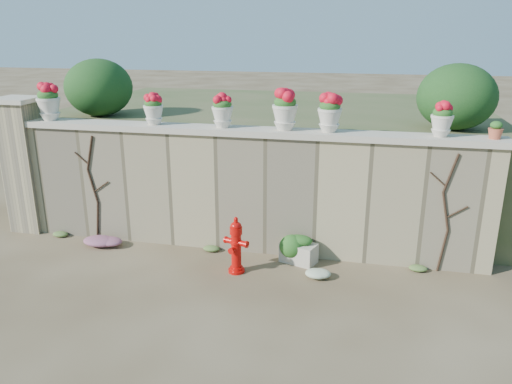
% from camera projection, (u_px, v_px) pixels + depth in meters
% --- Properties ---
extents(ground, '(80.00, 80.00, 0.00)m').
position_uv_depth(ground, '(213.00, 298.00, 7.06)').
color(ground, '#4A3A25').
rests_on(ground, ground).
extents(stone_wall, '(8.00, 0.40, 2.00)m').
position_uv_depth(stone_wall, '(243.00, 193.00, 8.43)').
color(stone_wall, '#9A8C67').
rests_on(stone_wall, ground).
extents(wall_cap, '(8.10, 0.52, 0.10)m').
position_uv_depth(wall_cap, '(243.00, 131.00, 8.10)').
color(wall_cap, beige).
rests_on(wall_cap, stone_wall).
extents(gate_pillar, '(0.72, 0.72, 2.48)m').
position_uv_depth(gate_pillar, '(26.00, 164.00, 9.21)').
color(gate_pillar, '#9A8C67').
rests_on(gate_pillar, ground).
extents(raised_fill, '(9.00, 6.00, 2.00)m').
position_uv_depth(raised_fill, '(277.00, 150.00, 11.40)').
color(raised_fill, '#384C23').
rests_on(raised_fill, ground).
extents(back_shrub_left, '(1.30, 1.30, 1.10)m').
position_uv_depth(back_shrub_left, '(99.00, 88.00, 9.73)').
color(back_shrub_left, '#143814').
rests_on(back_shrub_left, raised_fill).
extents(back_shrub_right, '(1.30, 1.30, 1.10)m').
position_uv_depth(back_shrub_right, '(457.00, 97.00, 8.35)').
color(back_shrub_right, '#143814').
rests_on(back_shrub_right, raised_fill).
extents(vine_left, '(0.60, 0.04, 1.91)m').
position_uv_depth(vine_left, '(93.00, 187.00, 8.78)').
color(vine_left, black).
rests_on(vine_left, ground).
extents(vine_right, '(0.60, 0.04, 1.91)m').
position_uv_depth(vine_right, '(446.00, 212.00, 7.55)').
color(vine_right, black).
rests_on(vine_right, ground).
extents(fire_hydrant, '(0.40, 0.28, 0.91)m').
position_uv_depth(fire_hydrant, '(236.00, 245.00, 7.69)').
color(fire_hydrant, '#BF0A07').
rests_on(fire_hydrant, ground).
extents(planter_box, '(0.64, 0.50, 0.47)m').
position_uv_depth(planter_box, '(299.00, 250.00, 8.10)').
color(planter_box, beige).
rests_on(planter_box, ground).
extents(green_shrub, '(0.65, 0.59, 0.62)m').
position_uv_depth(green_shrub, '(289.00, 245.00, 8.06)').
color(green_shrub, '#1E5119').
rests_on(green_shrub, ground).
extents(magenta_clump, '(0.82, 0.55, 0.22)m').
position_uv_depth(magenta_clump, '(104.00, 241.00, 8.70)').
color(magenta_clump, '#BD2593').
rests_on(magenta_clump, ground).
extents(white_flowers, '(0.49, 0.39, 0.18)m').
position_uv_depth(white_flowers, '(321.00, 272.00, 7.62)').
color(white_flowers, white).
rests_on(white_flowers, ground).
extents(urn_pot_0, '(0.40, 0.40, 0.63)m').
position_uv_depth(urn_pot_0, '(49.00, 102.00, 8.72)').
color(urn_pot_0, beige).
rests_on(urn_pot_0, wall_cap).
extents(urn_pot_1, '(0.33, 0.33, 0.52)m').
position_uv_depth(urn_pot_1, '(153.00, 109.00, 8.33)').
color(urn_pot_1, beige).
rests_on(urn_pot_1, wall_cap).
extents(urn_pot_2, '(0.35, 0.35, 0.55)m').
position_uv_depth(urn_pot_2, '(222.00, 111.00, 8.07)').
color(urn_pot_2, beige).
rests_on(urn_pot_2, wall_cap).
extents(urn_pot_3, '(0.41, 0.41, 0.64)m').
position_uv_depth(urn_pot_3, '(285.00, 110.00, 7.85)').
color(urn_pot_3, beige).
rests_on(urn_pot_3, wall_cap).
extents(urn_pot_4, '(0.37, 0.37, 0.59)m').
position_uv_depth(urn_pot_4, '(330.00, 113.00, 7.71)').
color(urn_pot_4, beige).
rests_on(urn_pot_4, wall_cap).
extents(urn_pot_5, '(0.33, 0.33, 0.52)m').
position_uv_depth(urn_pot_5, '(442.00, 119.00, 7.38)').
color(urn_pot_5, beige).
rests_on(urn_pot_5, wall_cap).
extents(terracotta_pot, '(0.21, 0.21, 0.25)m').
position_uv_depth(terracotta_pot, '(496.00, 131.00, 7.26)').
color(terracotta_pot, '#BC5539').
rests_on(terracotta_pot, wall_cap).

